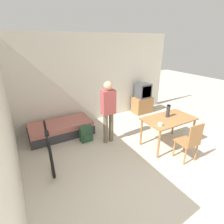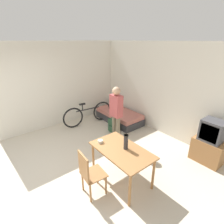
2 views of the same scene
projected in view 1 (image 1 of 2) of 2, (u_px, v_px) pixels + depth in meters
name	position (u px, v px, depth m)	size (l,w,h in m)	color
ground_plane	(180.00, 196.00, 3.03)	(20.00, 20.00, 0.00)	beige
wall_back	(92.00, 79.00, 5.45)	(5.73, 0.06, 2.70)	silver
wall_left	(4.00, 115.00, 2.88)	(0.06, 4.63, 2.70)	silver
daybed	(61.00, 129.00, 4.90)	(1.71, 0.85, 0.38)	#333338
tv	(143.00, 100.00, 6.31)	(0.68, 0.44, 1.08)	#9E6B3D
dining_table	(168.00, 122.00, 4.26)	(1.26, 0.74, 0.74)	#9E6B3D
wooden_chair	(191.00, 141.00, 3.70)	(0.43, 0.43, 0.94)	#9E6B3D
bicycle	(48.00, 145.00, 3.83)	(0.22, 1.79, 0.78)	black
person_standing	(108.00, 108.00, 4.29)	(0.34, 0.22, 1.62)	#6B604C
thermos_flask	(168.00, 111.00, 4.24)	(0.09, 0.09, 0.31)	#2D2D33
mate_bowl	(160.00, 124.00, 3.85)	(0.11, 0.11, 0.06)	beige
backpack	(86.00, 134.00, 4.59)	(0.31, 0.22, 0.42)	#284C33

